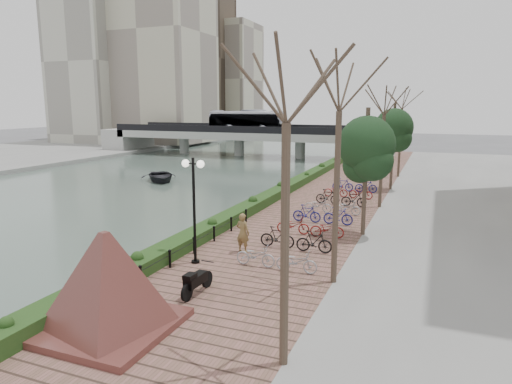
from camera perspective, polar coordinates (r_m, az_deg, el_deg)
The scene contains 14 objects.
ground at distance 19.60m, azimuth -15.74°, elevation -10.87°, with size 220.00×220.00×0.00m, color #59595B.
river_water at distance 47.86m, azimuth -11.87°, elevation 2.04°, with size 30.00×130.00×0.02m, color #425349.
promenade at distance 33.36m, azimuth 8.63°, elevation -1.18°, with size 8.00×75.00×0.50m, color brown.
hedge at distance 36.50m, azimuth 4.37°, elevation 0.82°, with size 1.10×56.00×0.60m, color #183E16.
chain_fence at distance 20.10m, azimuth -9.17°, elevation -7.47°, with size 0.10×14.10×0.70m.
granite_monument at distance 14.31m, azimuth -18.11°, elevation -10.53°, with size 5.62×5.62×3.02m.
lamppost at distance 19.00m, azimuth -7.81°, elevation 0.60°, with size 1.02×0.32×4.50m.
motorcycle at distance 16.56m, azimuth -7.36°, elevation -10.87°, with size 0.52×1.65×1.03m, color black, non-canonical shape.
pedestrian at distance 20.76m, azimuth -1.66°, elevation -5.12°, with size 0.67×0.44×1.83m, color brown.
bicycle_parking at distance 27.21m, azimuth 8.85°, elevation -2.35°, with size 2.40×19.89×1.00m.
street_trees at distance 27.41m, azimuth 14.66°, elevation 3.28°, with size 3.20×37.12×6.80m.
bridge at distance 64.91m, azimuth -1.93°, elevation 7.50°, with size 36.00×10.77×6.50m.
boat at distance 44.05m, azimuth -11.87°, elevation 1.96°, with size 3.39×4.75×0.98m, color black.
far_buildings at distance 96.58m, azimuth -12.03°, elevation 15.93°, with size 35.00×38.00×38.00m.
Camera 1 is at (11.36, -14.30, 7.10)m, focal length 32.00 mm.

